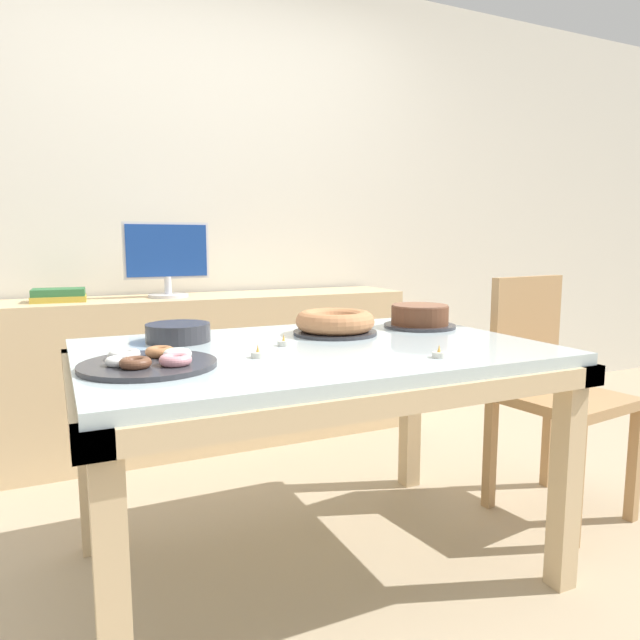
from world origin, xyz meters
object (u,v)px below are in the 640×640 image
at_px(computer_monitor, 167,260).
at_px(pastry_platter, 149,362).
at_px(plate_stack, 178,333).
at_px(tealight_centre, 439,354).
at_px(tealight_left_edge, 284,343).
at_px(cake_chocolate_round, 420,317).
at_px(tealight_near_cakes, 258,354).
at_px(book_stack, 59,295).
at_px(cake_golden_bundt, 335,323).
at_px(chair, 548,382).

bearing_deg(computer_monitor, pastry_platter, -102.36).
relative_size(computer_monitor, plate_stack, 2.02).
relative_size(pastry_platter, tealight_centre, 8.88).
distance_m(pastry_platter, tealight_left_edge, 0.46).
bearing_deg(tealight_centre, cake_chocolate_round, 60.28).
xyz_separation_m(computer_monitor, cake_chocolate_round, (0.74, -1.15, -0.20)).
bearing_deg(tealight_near_cakes, book_stack, 108.93).
bearing_deg(book_stack, cake_chocolate_round, -42.70).
xyz_separation_m(cake_chocolate_round, cake_golden_bundt, (-0.37, -0.01, -0.00)).
bearing_deg(computer_monitor, book_stack, 179.84).
bearing_deg(tealight_near_cakes, pastry_platter, -179.91).
distance_m(chair, book_stack, 2.22).
relative_size(computer_monitor, tealight_centre, 10.60).
distance_m(cake_golden_bundt, plate_stack, 0.54).
bearing_deg(cake_golden_bundt, tealight_left_edge, -151.56).
xyz_separation_m(cake_golden_bundt, plate_stack, (-0.54, 0.09, -0.01)).
xyz_separation_m(tealight_near_cakes, tealight_left_edge, (0.13, 0.14, 0.00)).
height_order(cake_golden_bundt, tealight_near_cakes, cake_golden_bundt).
height_order(cake_chocolate_round, tealight_near_cakes, cake_chocolate_round).
height_order(pastry_platter, tealight_left_edge, pastry_platter).
distance_m(chair, plate_stack, 1.45).
distance_m(tealight_near_cakes, tealight_centre, 0.51).
distance_m(chair, tealight_near_cakes, 1.28).
bearing_deg(tealight_left_edge, tealight_centre, -47.51).
distance_m(cake_golden_bundt, tealight_near_cakes, 0.47).
relative_size(cake_golden_bundt, pastry_platter, 0.84).
bearing_deg(cake_golden_bundt, tealight_near_cakes, -144.33).
xyz_separation_m(chair, tealight_centre, (-0.79, -0.33, 0.24)).
bearing_deg(cake_golden_bundt, chair, -10.74).
xyz_separation_m(cake_chocolate_round, tealight_centre, (-0.29, -0.51, -0.03)).
bearing_deg(chair, tealight_near_cakes, -174.97).
distance_m(book_stack, tealight_near_cakes, 1.52).
xyz_separation_m(cake_golden_bundt, tealight_near_cakes, (-0.38, -0.28, -0.03)).
distance_m(plate_stack, tealight_near_cakes, 0.39).
bearing_deg(book_stack, tealight_near_cakes, -71.07).
height_order(computer_monitor, tealight_left_edge, computer_monitor).
xyz_separation_m(computer_monitor, tealight_near_cakes, (-0.02, -1.43, -0.23)).
distance_m(pastry_platter, tealight_centre, 0.80).
xyz_separation_m(chair, computer_monitor, (-1.24, 1.32, 0.47)).
height_order(book_stack, cake_chocolate_round, book_stack).
distance_m(chair, pastry_platter, 1.58).
relative_size(chair, computer_monitor, 2.22).
relative_size(book_stack, pastry_platter, 0.70).
bearing_deg(computer_monitor, tealight_centre, -74.78).
distance_m(book_stack, plate_stack, 1.13).
bearing_deg(cake_golden_bundt, pastry_platter, -157.99).
bearing_deg(computer_monitor, chair, -46.82).
height_order(cake_golden_bundt, pastry_platter, cake_golden_bundt).
xyz_separation_m(chair, tealight_near_cakes, (-1.26, -0.11, 0.24)).
bearing_deg(book_stack, plate_stack, -72.33).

